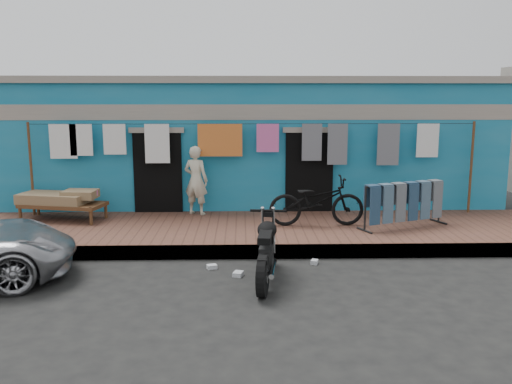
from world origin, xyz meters
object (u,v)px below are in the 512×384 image
object	(u,v)px
bicycle	(317,196)
jeans_rack	(404,204)
seated_person	(196,180)
motorcycle	(266,249)
charpoy	(63,206)

from	to	relation	value
bicycle	jeans_rack	xyz separation A→B (m)	(1.77, -0.17, -0.15)
seated_person	jeans_rack	distance (m)	4.57
bicycle	motorcycle	distance (m)	2.99
motorcycle	charpoy	bearing A→B (deg)	147.96
charpoy	jeans_rack	xyz separation A→B (m)	(7.21, -0.83, 0.16)
jeans_rack	seated_person	bearing A→B (deg)	163.07
bicycle	charpoy	bearing A→B (deg)	82.32
jeans_rack	charpoy	bearing A→B (deg)	173.40
seated_person	jeans_rack	world-z (taller)	seated_person
motorcycle	jeans_rack	distance (m)	3.91
seated_person	bicycle	xyz separation A→B (m)	(2.59, -1.15, -0.15)
bicycle	jeans_rack	size ratio (longest dim) A/B	0.98
charpoy	jeans_rack	distance (m)	7.26
seated_person	bicycle	distance (m)	2.84
seated_person	charpoy	world-z (taller)	seated_person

